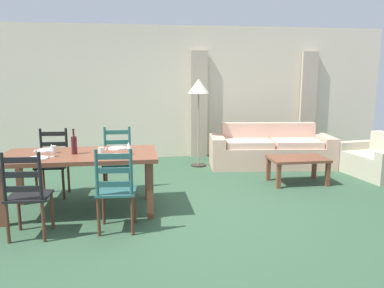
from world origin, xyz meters
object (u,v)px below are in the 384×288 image
object	(u,v)px
dining_chair_near_left	(27,195)
wine_bottle	(74,145)
armchair_upholstered	(379,161)
wine_glass_near_left	(52,148)
dining_chair_far_left	(53,163)
wine_glass_near_right	(129,146)
coffee_cup_primary	(101,151)
coffee_table	(298,162)
dining_chair_far_right	(118,160)
couch	(270,151)
standing_lamp	(199,92)
coffee_cup_secondary	(54,149)
dining_table	(80,160)
dining_chair_near_right	(116,190)

from	to	relation	value
dining_chair_near_left	wine_bottle	distance (m)	0.94
dining_chair_near_left	armchair_upholstered	size ratio (longest dim) A/B	0.77
wine_glass_near_left	dining_chair_far_left	bearing A→B (deg)	101.67
wine_glass_near_left	wine_glass_near_right	bearing A→B (deg)	0.66
coffee_cup_primary	dining_chair_near_left	bearing A→B (deg)	-136.51
coffee_table	dining_chair_far_right	bearing A→B (deg)	-179.32
wine_bottle	coffee_table	bearing A→B (deg)	13.77
couch	standing_lamp	xyz separation A→B (m)	(-1.36, 0.18, 1.12)
wine_bottle	coffee_cup_secondary	xyz separation A→B (m)	(-0.27, 0.11, -0.07)
dining_chair_near_left	dining_table	bearing A→B (deg)	59.81
dining_chair_near_left	wine_glass_near_left	distance (m)	0.74
dining_table	armchair_upholstered	world-z (taller)	dining_table
dining_chair_far_right	wine_glass_near_left	bearing A→B (deg)	-128.32
dining_chair_near_right	dining_chair_far_right	size ratio (longest dim) A/B	1.00
wine_bottle	coffee_table	distance (m)	3.44
dining_chair_near_right	coffee_cup_secondary	distance (m)	1.19
dining_chair_far_right	coffee_cup_secondary	bearing A→B (deg)	-138.58
standing_lamp	coffee_cup_primary	bearing A→B (deg)	-124.99
dining_chair_near_right	wine_bottle	distance (m)	0.97
wine_glass_near_left	armchair_upholstered	size ratio (longest dim) A/B	0.13
wine_glass_near_right	coffee_cup_primary	size ratio (longest dim) A/B	1.79
dining_chair_far_left	dining_chair_far_right	xyz separation A→B (m)	(0.91, 0.03, 0.00)
dining_chair_far_right	coffee_cup_primary	size ratio (longest dim) A/B	10.67
wine_bottle	dining_chair_near_left	bearing A→B (deg)	-116.96
dining_chair_near_right	standing_lamp	world-z (taller)	standing_lamp
dining_chair_near_right	dining_chair_far_right	world-z (taller)	same
wine_glass_near_left	standing_lamp	size ratio (longest dim) A/B	0.10
standing_lamp	dining_chair_near_left	bearing A→B (deg)	-127.99
wine_bottle	standing_lamp	distance (m)	2.99
coffee_cup_primary	couch	xyz separation A→B (m)	(2.96, 2.10, -0.50)
wine_glass_near_right	standing_lamp	distance (m)	2.72
dining_table	standing_lamp	bearing A→B (deg)	49.60
dining_chair_far_left	armchair_upholstered	size ratio (longest dim) A/B	0.77
dining_table	standing_lamp	world-z (taller)	standing_lamp
dining_table	wine_glass_near_right	world-z (taller)	wine_glass_near_right
wine_bottle	coffee_table	xyz separation A→B (m)	(3.31, 0.81, -0.51)
wine_bottle	armchair_upholstered	size ratio (longest dim) A/B	0.25
wine_bottle	coffee_cup_primary	distance (m)	0.35
dining_chair_far_left	coffee_cup_primary	xyz separation A→B (m)	(0.75, -0.83, 0.32)
dining_chair_near_left	dining_chair_far_right	size ratio (longest dim) A/B	1.00
coffee_table	dining_chair_far_left	bearing A→B (deg)	-179.09
dining_chair_far_left	dining_chair_near_left	bearing A→B (deg)	-88.58
couch	wine_bottle	bearing A→B (deg)	-148.39
wine_bottle	armchair_upholstered	xyz separation A→B (m)	(4.90, 1.07, -0.62)
wine_glass_near_right	coffee_table	xyz separation A→B (m)	(2.64, 0.94, -0.51)
dining_chair_near_left	armchair_upholstered	distance (m)	5.60
dining_chair_near_left	wine_glass_near_right	bearing A→B (deg)	30.79
dining_table	dining_chair_near_right	distance (m)	0.89
dining_table	wine_glass_near_right	xyz separation A→B (m)	(0.61, -0.14, 0.20)
couch	dining_chair_far_right	bearing A→B (deg)	-156.01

